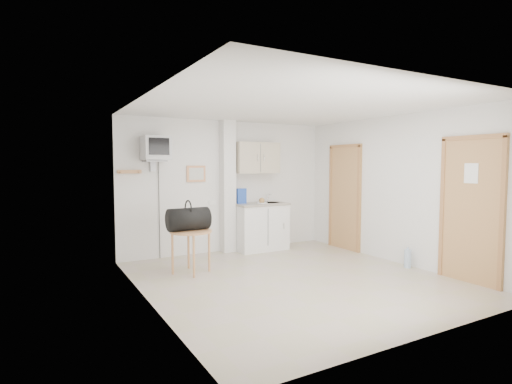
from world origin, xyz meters
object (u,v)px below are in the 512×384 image
crt_television (156,149)px  round_table (191,236)px  water_bottle (408,258)px  duffel_bag (188,219)px

crt_television → round_table: (0.26, -0.97, -1.36)m
crt_television → water_bottle: bearing=-34.9°
crt_television → round_table: size_ratio=3.24×
duffel_bag → round_table: bearing=-37.0°
crt_television → water_bottle: size_ratio=6.46×
crt_television → round_table: bearing=-75.3°
round_table → duffel_bag: bearing=145.5°
round_table → crt_television: bearing=104.7°
crt_television → duffel_bag: size_ratio=3.34×
water_bottle → round_table: bearing=155.9°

